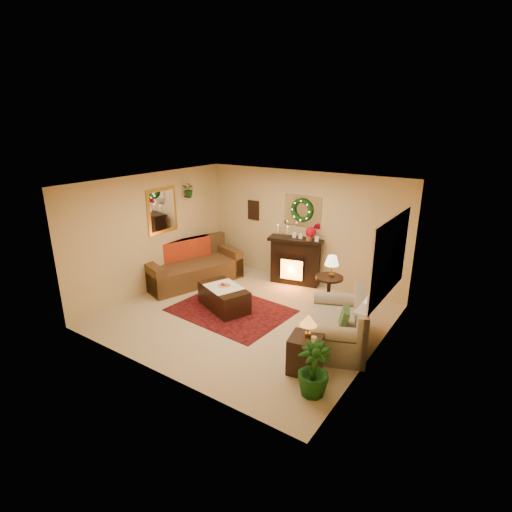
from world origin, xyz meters
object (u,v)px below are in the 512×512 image
Objects in this scene: loveseat at (338,321)px; side_table_round at (328,295)px; end_table_square at (305,355)px; fireplace at (296,261)px; coffee_table at (224,299)px; sofa at (193,265)px.

loveseat reaches higher than side_table_round.
loveseat is 1.04m from end_table_square.
side_table_round is at bearing -48.20° from fireplace.
side_table_round is at bearing 105.52° from end_table_square.
side_table_round reaches higher than coffee_table.
loveseat is 2.14× the size of side_table_round.
side_table_round is 0.64× the size of coffee_table.
coffee_table is at bearing -118.34° from fireplace.
sofa is 1.63m from coffee_table.
sofa is 3.83× the size of end_table_square.
sofa reaches higher than loveseat.
coffee_table is (1.46, -0.67, -0.22)m from sofa.
sofa is at bearing -171.74° from side_table_round.
fireplace reaches higher than sofa.
sofa is 3.27m from side_table_round.
side_table_round is at bearing 26.66° from sofa.
sofa reaches higher than end_table_square.
fireplace is 3.51m from end_table_square.
sofa is 1.99× the size of fireplace.
loveseat is at bearing 9.12° from sofa.
end_table_square is at bearing -0.74° from coffee_table.
sofa is 2.42m from fireplace.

